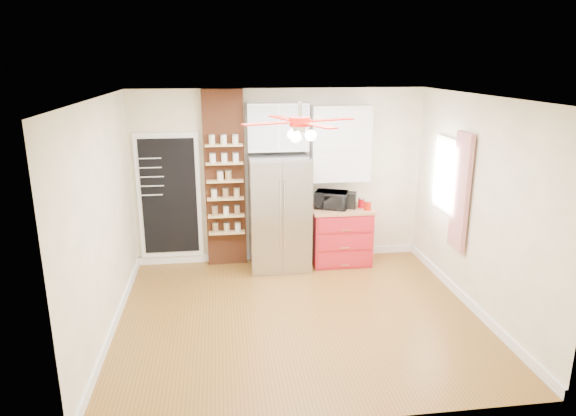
{
  "coord_description": "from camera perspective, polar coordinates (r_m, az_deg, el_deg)",
  "views": [
    {
      "loc": [
        -0.91,
        -5.76,
        3.09
      ],
      "look_at": [
        -0.02,
        0.9,
        1.16
      ],
      "focal_mm": 32.0,
      "sensor_mm": 36.0,
      "label": 1
    }
  ],
  "objects": [
    {
      "name": "wall_left",
      "position": [
        6.17,
        -19.86,
        -1.33
      ],
      "size": [
        0.02,
        4.0,
        2.7
      ],
      "primitive_type": "cube",
      "color": "#FFF2CD",
      "rests_on": "floor"
    },
    {
      "name": "red_cabinet",
      "position": [
        8.11,
        5.84,
        -3.03
      ],
      "size": [
        0.94,
        0.64,
        0.9
      ],
      "color": "red",
      "rests_on": "floor"
    },
    {
      "name": "floor",
      "position": [
        6.6,
        1.2,
        -11.87
      ],
      "size": [
        4.5,
        4.5,
        0.0
      ],
      "primitive_type": "plane",
      "color": "brown",
      "rests_on": "ground"
    },
    {
      "name": "curtain",
      "position": [
        7.04,
        18.64,
        1.72
      ],
      "size": [
        0.06,
        0.4,
        1.55
      ],
      "primitive_type": "cube",
      "color": "#B01817",
      "rests_on": "wall_right"
    },
    {
      "name": "ceiling_fan",
      "position": [
        5.87,
        1.33,
        9.52
      ],
      "size": [
        1.4,
        1.4,
        0.44
      ],
      "color": "silver",
      "rests_on": "ceiling"
    },
    {
      "name": "coffee_maker",
      "position": [
        7.95,
        7.03,
        0.86
      ],
      "size": [
        0.2,
        0.22,
        0.25
      ],
      "primitive_type": "cube",
      "rotation": [
        0.0,
        0.0,
        -0.36
      ],
      "color": "black",
      "rests_on": "red_cabinet"
    },
    {
      "name": "upper_shelf_unit",
      "position": [
        7.92,
        5.85,
        7.14
      ],
      "size": [
        0.9,
        0.3,
        1.15
      ],
      "primitive_type": "cube",
      "color": "white",
      "rests_on": "wall_back"
    },
    {
      "name": "pantry_jar_beans",
      "position": [
        7.74,
        -6.65,
        3.61
      ],
      "size": [
        0.11,
        0.11,
        0.13
      ],
      "primitive_type": "cylinder",
      "rotation": [
        0.0,
        0.0,
        -0.19
      ],
      "color": "olive",
      "rests_on": "brick_pillar"
    },
    {
      "name": "brick_pillar",
      "position": [
        7.88,
        -7.02,
        3.17
      ],
      "size": [
        0.6,
        0.16,
        2.7
      ],
      "primitive_type": "cube",
      "color": "brown",
      "rests_on": "floor"
    },
    {
      "name": "wall_right",
      "position": [
        6.8,
        20.36,
        0.18
      ],
      "size": [
        0.02,
        4.0,
        2.7
      ],
      "primitive_type": "cube",
      "color": "#FFF2CD",
      "rests_on": "floor"
    },
    {
      "name": "canister_left",
      "position": [
        7.89,
        8.84,
        0.26
      ],
      "size": [
        0.11,
        0.11,
        0.14
      ],
      "primitive_type": "cylinder",
      "rotation": [
        0.0,
        0.0,
        -0.02
      ],
      "color": "#A81609",
      "rests_on": "red_cabinet"
    },
    {
      "name": "upper_glass_cabinet",
      "position": [
        7.69,
        -1.18,
        9.03
      ],
      "size": [
        0.9,
        0.35,
        0.7
      ],
      "primitive_type": "cube",
      "color": "white",
      "rests_on": "wall_back"
    },
    {
      "name": "ceiling",
      "position": [
        5.85,
        1.35,
        12.21
      ],
      "size": [
        4.5,
        4.5,
        0.0
      ],
      "primitive_type": "plane",
      "color": "white",
      "rests_on": "wall_back"
    },
    {
      "name": "toaster_oven",
      "position": [
        7.91,
        4.85,
        0.92
      ],
      "size": [
        0.57,
        0.48,
        0.27
      ],
      "primitive_type": "imported",
      "rotation": [
        0.0,
        0.0,
        -0.39
      ],
      "color": "black",
      "rests_on": "red_cabinet"
    },
    {
      "name": "wall_front",
      "position": [
        4.24,
        5.46,
        -8.25
      ],
      "size": [
        4.5,
        0.02,
        2.7
      ],
      "primitive_type": "cube",
      "color": "#FFF2CD",
      "rests_on": "floor"
    },
    {
      "name": "fridge",
      "position": [
        7.77,
        -0.96,
        -0.53
      ],
      "size": [
        0.9,
        0.7,
        1.75
      ],
      "primitive_type": "cube",
      "color": "#B4B4B9",
      "rests_on": "floor"
    },
    {
      "name": "canister_right",
      "position": [
        8.01,
        8.17,
        0.55
      ],
      "size": [
        0.13,
        0.13,
        0.14
      ],
      "primitive_type": "cylinder",
      "rotation": [
        0.0,
        0.0,
        -0.33
      ],
      "color": "#B00911",
      "rests_on": "red_cabinet"
    },
    {
      "name": "window",
      "position": [
        7.52,
        17.24,
        3.51
      ],
      "size": [
        0.04,
        0.75,
        1.05
      ],
      "primitive_type": "cube",
      "color": "white",
      "rests_on": "wall_right"
    },
    {
      "name": "chalkboard",
      "position": [
        8.02,
        -13.05,
        1.25
      ],
      "size": [
        0.95,
        0.05,
        1.95
      ],
      "color": "white",
      "rests_on": "wall_back"
    },
    {
      "name": "wall_back",
      "position": [
        8.01,
        -0.93,
        3.49
      ],
      "size": [
        4.5,
        0.02,
        2.7
      ],
      "primitive_type": "cube",
      "color": "#FFF2CD",
      "rests_on": "floor"
    },
    {
      "name": "pantry_jar_oats",
      "position": [
        7.71,
        -7.55,
        3.54
      ],
      "size": [
        0.12,
        0.12,
        0.13
      ],
      "primitive_type": "cylinder",
      "rotation": [
        0.0,
        0.0,
        -0.37
      ],
      "color": "beige",
      "rests_on": "brick_pillar"
    }
  ]
}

